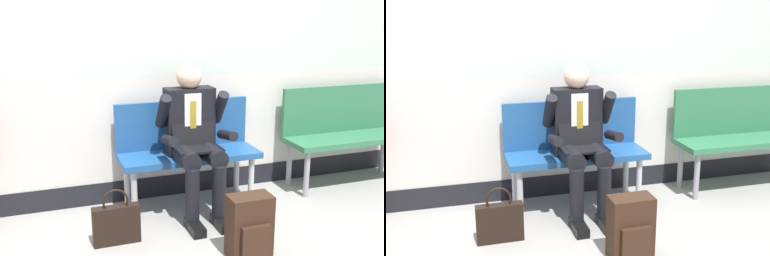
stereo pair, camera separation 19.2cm
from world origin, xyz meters
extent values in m
plane|color=gray|center=(0.00, 0.00, 0.00)|extent=(18.00, 18.00, 0.00)
cube|color=beige|center=(0.00, 0.65, 0.64)|extent=(5.48, 0.12, 0.90)
cube|color=black|center=(0.00, 0.65, 0.10)|extent=(5.48, 0.14, 0.19)
cube|color=navy|center=(0.09, 0.30, 0.46)|extent=(1.18, 0.42, 0.05)
cube|color=navy|center=(0.09, 0.48, 0.69)|extent=(1.18, 0.04, 0.41)
cylinder|color=#B7B7BC|center=(-0.42, 0.15, 0.22)|extent=(0.05, 0.05, 0.43)
cylinder|color=#B7B7BC|center=(-0.42, 0.45, 0.22)|extent=(0.05, 0.05, 0.43)
cylinder|color=#B7B7BC|center=(0.60, 0.15, 0.22)|extent=(0.05, 0.05, 0.43)
cylinder|color=#B7B7BC|center=(0.60, 0.45, 0.22)|extent=(0.05, 0.05, 0.43)
cube|color=#2D6B47|center=(1.70, 0.30, 0.46)|extent=(1.26, 0.42, 0.05)
cube|color=#2D6B47|center=(1.70, 0.48, 0.71)|extent=(1.26, 0.04, 0.46)
cylinder|color=gray|center=(1.15, 0.15, 0.22)|extent=(0.05, 0.05, 0.43)
cylinder|color=gray|center=(1.15, 0.45, 0.22)|extent=(0.05, 0.05, 0.43)
cylinder|color=gray|center=(2.25, 0.45, 0.22)|extent=(0.05, 0.05, 0.43)
cylinder|color=black|center=(-0.02, 0.09, 0.53)|extent=(0.15, 0.40, 0.15)
cylinder|color=black|center=(-0.02, -0.10, 0.24)|extent=(0.11, 0.11, 0.48)
cube|color=black|center=(-0.02, -0.16, 0.04)|extent=(0.10, 0.26, 0.07)
cylinder|color=black|center=(0.20, 0.09, 0.53)|extent=(0.15, 0.40, 0.15)
cylinder|color=black|center=(0.20, -0.10, 0.24)|extent=(0.11, 0.11, 0.48)
cube|color=black|center=(0.20, -0.16, 0.04)|extent=(0.10, 0.26, 0.07)
cube|color=black|center=(0.09, 0.30, 0.76)|extent=(0.40, 0.18, 0.55)
cube|color=silver|center=(0.09, 0.20, 0.81)|extent=(0.14, 0.01, 0.39)
cube|color=olive|center=(0.09, 0.19, 0.78)|extent=(0.05, 0.01, 0.33)
sphere|color=beige|center=(0.09, 0.30, 1.13)|extent=(0.21, 0.21, 0.21)
cylinder|color=black|center=(-0.15, 0.23, 0.87)|extent=(0.09, 0.25, 0.30)
cylinder|color=black|center=(-0.15, 0.06, 0.68)|extent=(0.08, 0.27, 0.12)
cylinder|color=black|center=(0.33, 0.23, 0.87)|extent=(0.09, 0.25, 0.30)
cylinder|color=black|center=(0.33, 0.06, 0.68)|extent=(0.08, 0.27, 0.12)
cube|color=black|center=(0.09, 0.06, 0.58)|extent=(0.36, 0.22, 0.02)
cube|color=black|center=(0.09, 0.19, 0.69)|extent=(0.36, 0.08, 0.21)
cube|color=#331E14|center=(0.22, -0.61, 0.22)|extent=(0.30, 0.17, 0.44)
cube|color=#331E14|center=(0.22, -0.71, 0.15)|extent=(0.21, 0.04, 0.22)
cube|color=black|center=(-0.62, -0.15, 0.14)|extent=(0.34, 0.08, 0.29)
torus|color=black|center=(-0.62, -0.15, 0.33)|extent=(0.19, 0.02, 0.19)
camera|label=1|loc=(-1.06, -3.14, 1.64)|focal=42.33mm
camera|label=2|loc=(-0.88, -3.20, 1.64)|focal=42.33mm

